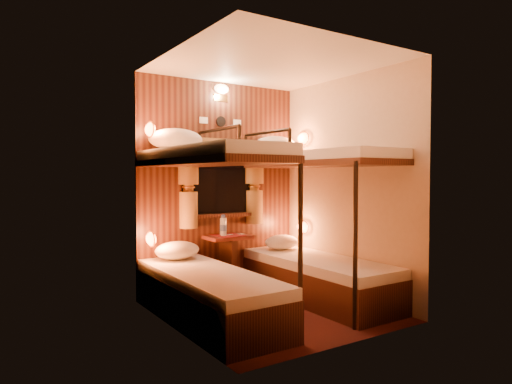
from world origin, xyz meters
TOP-DOWN VIEW (x-y plane):
  - floor at (0.00, 0.00)m, footprint 2.10×2.10m
  - ceiling at (0.00, 0.00)m, footprint 2.10×2.10m
  - wall_back at (0.00, 1.05)m, footprint 2.40×0.00m
  - wall_front at (0.00, -1.05)m, footprint 2.40×0.00m
  - wall_left at (-1.00, 0.00)m, footprint 0.00×2.40m
  - wall_right at (1.00, 0.00)m, footprint 0.00×2.40m
  - back_panel at (0.00, 1.04)m, footprint 2.00×0.03m
  - bunk_left at (-0.65, 0.07)m, footprint 0.72×1.90m
  - bunk_right at (0.65, 0.07)m, footprint 0.72×1.90m
  - window at (0.00, 1.00)m, footprint 1.00×0.12m
  - curtains at (0.00, 0.97)m, footprint 1.10×0.22m
  - back_fixtures at (0.00, 1.00)m, footprint 0.54×0.09m
  - reading_lamps at (-0.00, 0.70)m, footprint 2.00×0.20m
  - table at (0.00, 0.85)m, footprint 0.50×0.34m
  - bottle_left at (-0.06, 0.84)m, footprint 0.07×0.07m
  - bottle_right at (-0.05, 0.90)m, footprint 0.07×0.07m
  - sachet_a at (0.04, 0.88)m, footprint 0.09×0.07m
  - sachet_b at (0.17, 0.86)m, footprint 0.08×0.06m
  - pillow_lower_left at (-0.65, 0.78)m, footprint 0.47×0.34m
  - pillow_lower_right at (0.65, 0.71)m, footprint 0.43×0.31m
  - pillow_upper_left at (-0.65, 0.79)m, footprint 0.58×0.41m
  - pillow_upper_right at (0.65, 0.84)m, footprint 0.54×0.39m

SIDE VIEW (x-z plane):
  - floor at x=0.00m, z-range 0.00..0.00m
  - table at x=0.00m, z-range 0.09..0.74m
  - pillow_lower_right at x=0.65m, z-range 0.46..0.63m
  - pillow_lower_left at x=-0.65m, z-range 0.46..0.64m
  - bunk_left at x=-0.65m, z-range -0.35..1.47m
  - bunk_right at x=0.65m, z-range -0.35..1.47m
  - sachet_a at x=0.04m, z-range 0.65..0.66m
  - sachet_b at x=0.17m, z-range 0.65..0.66m
  - bottle_right at x=-0.05m, z-range 0.63..0.86m
  - bottle_left at x=-0.06m, z-range 0.63..0.87m
  - window at x=0.00m, z-range 0.79..1.58m
  - wall_back at x=0.00m, z-range 0.00..2.40m
  - wall_front at x=0.00m, z-range 0.00..2.40m
  - wall_left at x=-1.00m, z-range 0.00..2.40m
  - wall_right at x=1.00m, z-range 0.00..2.40m
  - back_panel at x=0.00m, z-range 0.00..2.40m
  - reading_lamps at x=0.00m, z-range 0.62..1.86m
  - curtains at x=0.00m, z-range 0.76..1.76m
  - pillow_upper_right at x=0.65m, z-range 1.59..1.80m
  - pillow_upper_left at x=-0.65m, z-range 1.59..1.81m
  - back_fixtures at x=0.00m, z-range 2.00..2.49m
  - ceiling at x=0.00m, z-range 2.40..2.40m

